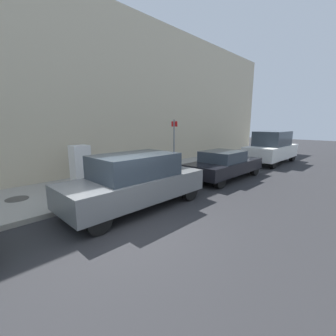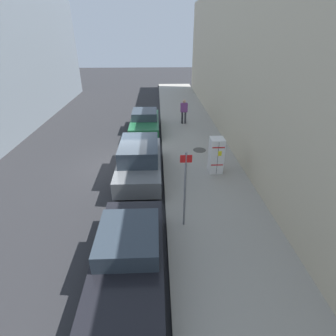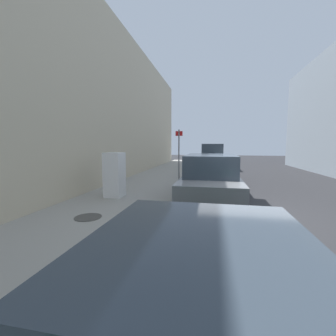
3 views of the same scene
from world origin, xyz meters
The scene contains 10 objects.
ground_plane centered at (0.00, 0.00, 0.00)m, with size 80.00×80.00×0.00m, color #28282B.
sidewalk_slab centered at (-3.93, 0.00, 0.08)m, with size 3.80×44.00×0.15m, color #9E998E.
building_facade_near centered at (-6.78, 0.00, 4.28)m, with size 1.91×39.60×8.57m, color beige.
discarded_refrigerator centered at (-4.44, 0.87, 0.97)m, with size 0.61×0.71×1.63m.
manhole_cover centered at (-4.08, -1.56, 0.16)m, with size 0.70×0.70×0.02m, color #47443F.
street_sign_post centered at (-2.61, 4.65, 1.66)m, with size 0.36×0.07×2.69m.
pedestrian_walking_far centered at (-3.64, -6.32, 1.13)m, with size 0.48×0.22×1.68m.
parked_sedan_green centered at (-0.95, -5.07, 0.74)m, with size 1.80×4.44×1.41m.
parked_suv_gray centered at (-0.95, 1.04, 0.88)m, with size 1.87×4.67×1.73m.
parked_sedan_dark centered at (-0.95, 6.46, 0.71)m, with size 1.84×4.53×1.37m.
Camera 2 is at (-1.78, 11.64, 6.02)m, focal length 28.00 mm.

